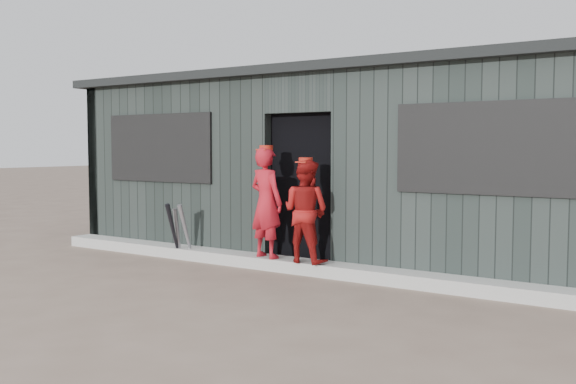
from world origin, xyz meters
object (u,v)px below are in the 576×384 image
Objects in this scene: dugout at (351,166)px; player_grey_back at (337,220)px; player_red_right at (306,211)px; bat_mid at (186,232)px; bat_right at (173,231)px; bat_left at (178,234)px; player_red_left at (266,203)px.

player_grey_back is at bearing -72.04° from dugout.
player_red_right reaches higher than player_grey_back.
player_red_right is 0.15× the size of dugout.
player_grey_back is at bearing -91.35° from player_red_right.
bat_mid is 2.12m from player_grey_back.
bat_right is 2.09m from player_red_right.
bat_left is at bearing -133.62° from dugout.
bat_right is 1.53m from player_red_left.
dugout is (-0.30, 1.77, 0.51)m from player_red_right.
bat_left is 0.57× the size of player_red_right.
bat_right is at bearing 6.72° from player_red_right.
bat_mid is at bearing 14.00° from bat_left.
bat_mid is at bearing 43.28° from bat_right.
bat_mid is 0.10× the size of dugout.
player_red_right is (1.92, 0.04, 0.39)m from bat_mid.
player_grey_back reaches higher than bat_right.
player_red_left is 0.17× the size of dugout.
bat_left is 0.09m from bat_right.
bat_left is at bearing -166.00° from bat_mid.
bat_mid reaches higher than bat_left.
player_red_left reaches higher than bat_mid.
bat_right is 2.75m from dugout.
dugout is at bearing -87.85° from player_red_left.
bat_right is 0.10× the size of dugout.
dugout is at bearing -80.18° from player_grey_back.
bat_left is 0.59× the size of player_grey_back.
player_red_left is at bearing 38.74° from player_grey_back.
player_red_left reaches higher than player_red_right.
player_red_right is at bearing 1.18° from bat_mid.
player_red_right is at bearing -169.63° from player_red_left.
player_grey_back is at bearing 20.29° from bat_left.
bat_mid is 0.66× the size of player_grey_back.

